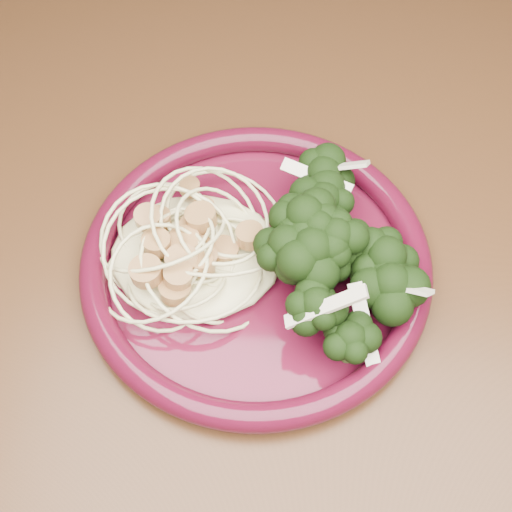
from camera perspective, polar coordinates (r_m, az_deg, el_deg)
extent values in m
cube|color=#472814|center=(0.57, -10.54, -4.75)|extent=(1.20, 0.80, 0.04)
cylinder|color=#4A0C1F|center=(0.55, 0.00, -0.95)|extent=(0.28, 0.28, 0.01)
torus|color=#4A091D|center=(0.55, 0.00, -0.46)|extent=(0.29, 0.29, 0.02)
ellipsoid|color=beige|center=(0.54, -4.86, 0.62)|extent=(0.14, 0.13, 0.03)
ellipsoid|color=black|center=(0.53, 6.14, 0.07)|extent=(0.11, 0.17, 0.06)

